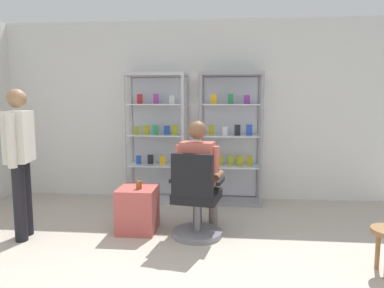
# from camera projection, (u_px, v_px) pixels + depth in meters

# --- Properties ---
(back_wall) EXTENTS (6.00, 0.10, 2.70)m
(back_wall) POSITION_uv_depth(u_px,v_px,m) (195.00, 111.00, 5.42)
(back_wall) COLOR silver
(back_wall) RESTS_ON ground
(display_cabinet_left) EXTENTS (0.90, 0.45, 1.90)m
(display_cabinet_left) POSITION_uv_depth(u_px,v_px,m) (157.00, 137.00, 5.29)
(display_cabinet_left) COLOR #B7B7BC
(display_cabinet_left) RESTS_ON ground
(display_cabinet_right) EXTENTS (0.90, 0.45, 1.90)m
(display_cabinet_right) POSITION_uv_depth(u_px,v_px,m) (230.00, 138.00, 5.18)
(display_cabinet_right) COLOR gray
(display_cabinet_right) RESTS_ON ground
(office_chair) EXTENTS (0.60, 0.56, 0.96)m
(office_chair) POSITION_uv_depth(u_px,v_px,m) (196.00, 203.00, 3.84)
(office_chair) COLOR slate
(office_chair) RESTS_ON ground
(seated_shopkeeper) EXTENTS (0.53, 0.61, 1.29)m
(seated_shopkeeper) POSITION_uv_depth(u_px,v_px,m) (200.00, 172.00, 3.96)
(seated_shopkeeper) COLOR slate
(seated_shopkeeper) RESTS_ON ground
(storage_crate) EXTENTS (0.43, 0.46, 0.51)m
(storage_crate) POSITION_uv_depth(u_px,v_px,m) (138.00, 209.00, 4.07)
(storage_crate) COLOR #B24C47
(storage_crate) RESTS_ON ground
(tea_glass) EXTENTS (0.07, 0.07, 0.09)m
(tea_glass) POSITION_uv_depth(u_px,v_px,m) (139.00, 185.00, 3.98)
(tea_glass) COLOR brown
(tea_glass) RESTS_ON storage_crate
(standing_customer) EXTENTS (0.29, 0.51, 1.63)m
(standing_customer) POSITION_uv_depth(u_px,v_px,m) (20.00, 154.00, 3.78)
(standing_customer) COLOR black
(standing_customer) RESTS_ON ground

